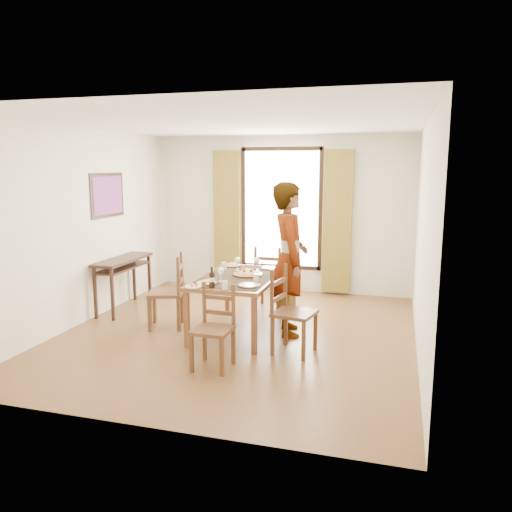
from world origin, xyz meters
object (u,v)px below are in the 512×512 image
(console_table, at_px, (123,266))
(dining_table, at_px, (239,281))
(man, at_px, (289,259))
(pasta_platter, at_px, (248,272))

(console_table, bearing_deg, dining_table, -13.73)
(console_table, xyz_separation_m, dining_table, (2.01, -0.49, 0.00))
(man, relative_size, pasta_platter, 4.95)
(console_table, relative_size, pasta_platter, 3.00)
(dining_table, height_order, man, man)
(man, distance_m, pasta_platter, 0.58)
(console_table, distance_m, dining_table, 2.07)
(dining_table, distance_m, pasta_platter, 0.17)
(console_table, height_order, dining_table, console_table)
(dining_table, relative_size, man, 0.82)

